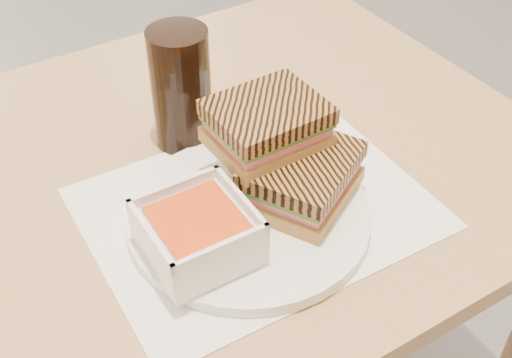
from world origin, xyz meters
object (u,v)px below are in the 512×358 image
main_table (104,267)px  soup_bowl (198,234)px  panini_lower (302,177)px  cola_glass (181,89)px  plate (249,216)px

main_table → soup_bowl: size_ratio=10.71×
panini_lower → cola_glass: size_ratio=1.00×
soup_bowl → panini_lower: (0.14, 0.01, 0.00)m
main_table → plate: plate is taller
plate → panini_lower: panini_lower is taller
soup_bowl → cola_glass: size_ratio=0.70×
panini_lower → plate: bearing=169.7°
soup_bowl → main_table: bearing=113.6°
main_table → cola_glass: (0.16, 0.05, 0.20)m
main_table → panini_lower: panini_lower is taller
plate → panini_lower: size_ratio=1.72×
main_table → soup_bowl: bearing=-66.4°
main_table → panini_lower: 0.30m
main_table → plate: bearing=-41.7°
panini_lower → cola_glass: 0.20m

